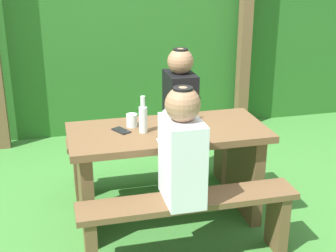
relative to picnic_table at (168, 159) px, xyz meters
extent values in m
plane|color=#3A7A31|center=(0.00, 0.00, -0.50)|extent=(12.00, 12.00, 0.00)
cube|color=#286422|center=(0.00, 2.34, 0.32)|extent=(6.40, 0.84, 1.64)
cube|color=brown|center=(1.30, 1.77, 0.61)|extent=(0.12, 0.12, 2.22)
cube|color=brown|center=(0.00, 0.00, 0.21)|extent=(1.40, 0.64, 0.05)
cube|color=brown|center=(-0.60, 0.00, -0.16)|extent=(0.08, 0.54, 0.68)
cube|color=brown|center=(0.60, 0.00, -0.16)|extent=(0.08, 0.54, 0.68)
cube|color=brown|center=(0.00, -0.54, -0.05)|extent=(1.40, 0.24, 0.04)
cube|color=brown|center=(-0.62, -0.54, -0.28)|extent=(0.07, 0.22, 0.43)
cube|color=brown|center=(0.62, -0.54, -0.28)|extent=(0.07, 0.22, 0.43)
cube|color=brown|center=(0.00, 0.54, -0.05)|extent=(1.40, 0.24, 0.04)
cube|color=brown|center=(-0.62, 0.54, -0.28)|extent=(0.07, 0.22, 0.43)
cube|color=brown|center=(0.62, 0.54, -0.28)|extent=(0.07, 0.22, 0.43)
cube|color=silver|center=(-0.05, -0.54, 0.23)|extent=(0.22, 0.34, 0.52)
sphere|color=#936B4C|center=(-0.05, -0.54, 0.59)|extent=(0.21, 0.21, 0.21)
cylinder|color=black|center=(-0.05, -0.54, 0.68)|extent=(0.12, 0.12, 0.02)
cylinder|color=silver|center=(-0.05, -0.40, 0.34)|extent=(0.25, 0.07, 0.15)
cube|color=black|center=(0.24, 0.54, 0.23)|extent=(0.22, 0.34, 0.52)
sphere|color=#936B4C|center=(0.24, 0.54, 0.59)|extent=(0.21, 0.21, 0.21)
cylinder|color=black|center=(0.24, 0.54, 0.68)|extent=(0.12, 0.12, 0.02)
cylinder|color=black|center=(0.24, 0.40, 0.34)|extent=(0.25, 0.07, 0.15)
cylinder|color=silver|center=(-0.24, 0.11, 0.28)|extent=(0.08, 0.08, 0.09)
cylinder|color=silver|center=(0.17, 0.11, 0.31)|extent=(0.06, 0.06, 0.16)
cylinder|color=silver|center=(0.17, 0.11, 0.43)|extent=(0.02, 0.02, 0.07)
cylinder|color=silver|center=(-0.03, -0.07, 0.31)|extent=(0.06, 0.06, 0.16)
cylinder|color=silver|center=(-0.03, -0.07, 0.42)|extent=(0.03, 0.03, 0.06)
cylinder|color=silver|center=(-0.18, -0.02, 0.32)|extent=(0.06, 0.06, 0.18)
cylinder|color=silver|center=(-0.18, -0.02, 0.45)|extent=(0.03, 0.03, 0.08)
cube|color=black|center=(-0.33, 0.04, 0.24)|extent=(0.13, 0.16, 0.01)
camera|label=1|loc=(-0.76, -3.06, 1.43)|focal=51.21mm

